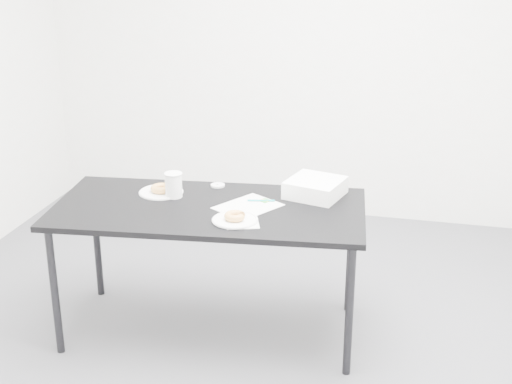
% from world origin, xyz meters
% --- Properties ---
extents(floor, '(4.00, 4.00, 0.00)m').
position_xyz_m(floor, '(0.00, 0.00, 0.00)').
color(floor, '#4A494E').
rests_on(floor, ground).
extents(wall_back, '(4.00, 0.02, 2.70)m').
position_xyz_m(wall_back, '(0.00, 2.00, 1.35)').
color(wall_back, white).
rests_on(wall_back, floor).
extents(table, '(1.72, 0.94, 0.75)m').
position_xyz_m(table, '(-0.14, 0.09, 0.69)').
color(table, black).
rests_on(table, floor).
extents(scorecard, '(0.38, 0.40, 0.00)m').
position_xyz_m(scorecard, '(0.06, 0.13, 0.75)').
color(scorecard, silver).
rests_on(scorecard, table).
extents(logo_patch, '(0.07, 0.07, 0.00)m').
position_xyz_m(logo_patch, '(0.13, 0.23, 0.75)').
color(logo_patch, green).
rests_on(logo_patch, scorecard).
extents(pen, '(0.15, 0.04, 0.01)m').
position_xyz_m(pen, '(0.11, 0.22, 0.76)').
color(pen, '#0D8C93').
rests_on(pen, scorecard).
extents(napkin, '(0.20, 0.20, 0.00)m').
position_xyz_m(napkin, '(0.09, -0.09, 0.75)').
color(napkin, silver).
rests_on(napkin, table).
extents(plate_near, '(0.23, 0.23, 0.01)m').
position_xyz_m(plate_near, '(0.05, -0.07, 0.76)').
color(plate_near, white).
rests_on(plate_near, napkin).
extents(donut_near, '(0.13, 0.13, 0.04)m').
position_xyz_m(donut_near, '(0.05, -0.07, 0.78)').
color(donut_near, '#C38E3E').
rests_on(donut_near, plate_near).
extents(plate_far, '(0.25, 0.25, 0.01)m').
position_xyz_m(plate_far, '(-0.46, 0.22, 0.75)').
color(plate_far, white).
rests_on(plate_far, table).
extents(donut_far, '(0.15, 0.15, 0.04)m').
position_xyz_m(donut_far, '(-0.46, 0.22, 0.77)').
color(donut_far, '#C38E3E').
rests_on(donut_far, plate_far).
extents(coffee_cup, '(0.09, 0.09, 0.14)m').
position_xyz_m(coffee_cup, '(-0.37, 0.18, 0.82)').
color(coffee_cup, white).
rests_on(coffee_cup, table).
extents(cup_lid, '(0.08, 0.08, 0.01)m').
position_xyz_m(cup_lid, '(-0.18, 0.40, 0.75)').
color(cup_lid, silver).
rests_on(cup_lid, table).
extents(bakery_box, '(0.34, 0.34, 0.09)m').
position_xyz_m(bakery_box, '(0.38, 0.38, 0.80)').
color(bakery_box, white).
rests_on(bakery_box, table).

